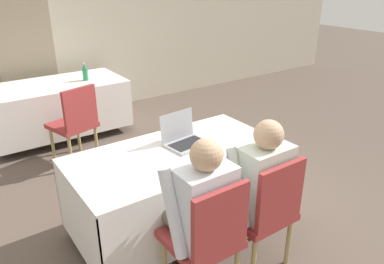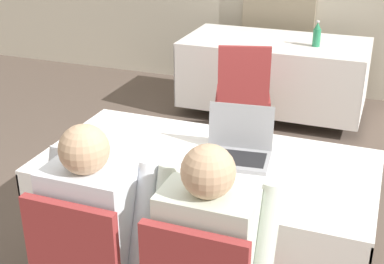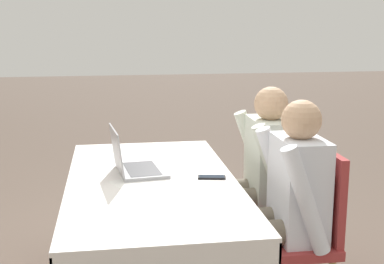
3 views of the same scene
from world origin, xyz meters
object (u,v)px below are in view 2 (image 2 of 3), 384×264
at_px(chair_far_spare, 243,91).
at_px(person_white_shirt, 213,253).
at_px(laptop, 237,149).
at_px(water_bottle, 317,35).
at_px(person_checkered_shirt, 101,227).
at_px(cell_phone, 179,188).

bearing_deg(chair_far_spare, person_white_shirt, 86.93).
bearing_deg(chair_far_spare, laptop, 88.54).
height_order(chair_far_spare, person_white_shirt, person_white_shirt).
relative_size(laptop, person_white_shirt, 0.32).
bearing_deg(water_bottle, person_white_shirt, -88.51).
height_order(water_bottle, chair_far_spare, water_bottle).
xyz_separation_m(person_checkered_shirt, person_white_shirt, (0.51, 0.00, 0.00)).
bearing_deg(person_checkered_shirt, person_white_shirt, -180.00).
xyz_separation_m(cell_phone, water_bottle, (0.20, 2.77, 0.10)).
bearing_deg(laptop, person_checkered_shirt, -125.02).
bearing_deg(person_checkered_shirt, water_bottle, -97.80).
bearing_deg(water_bottle, chair_far_spare, -119.28).
distance_m(water_bottle, person_checkered_shirt, 3.13).
distance_m(water_bottle, chair_far_spare, 0.96).
bearing_deg(person_checkered_shirt, laptop, -118.06).
bearing_deg(person_white_shirt, water_bottle, -88.51).
distance_m(laptop, cell_phone, 0.44).
relative_size(water_bottle, person_white_shirt, 0.20).
relative_size(water_bottle, person_checkered_shirt, 0.20).
height_order(chair_far_spare, person_checkered_shirt, person_checkered_shirt).
bearing_deg(cell_phone, chair_far_spare, 107.59).
height_order(laptop, chair_far_spare, laptop).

